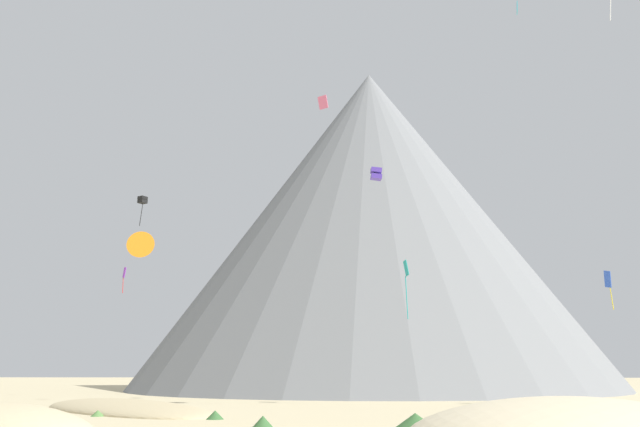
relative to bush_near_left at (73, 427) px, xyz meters
The scene contains 17 objects.
dune_foreground_left 20.02m from the bush_near_left, 99.63° to the left, with size 25.14×8.90×1.85m, color #C6B284.
bush_near_left is the anchor object (origin of this frame).
bush_far_right 10.92m from the bush_near_left, 23.20° to the left, with size 1.23×1.23×0.66m, color #386633.
bush_near_right 19.70m from the bush_near_left, 12.58° to the left, with size 2.41×2.41×0.85m, color #386633.
bush_ridge_crest 13.39m from the bush_near_left, 103.66° to the left, with size 1.03×1.03×0.45m, color #568442.
bush_far_left 12.04m from the bush_near_left, 60.33° to the left, with size 1.24×1.24×0.60m, color #386633.
rock_massif 80.45m from the bush_near_left, 76.55° to the left, with size 93.64×93.64×52.09m.
kite_orange_mid 27.48m from the bush_near_left, 99.07° to the left, with size 2.61×1.16×2.54m.
kite_teal_low 37.40m from the bush_near_left, 54.30° to the left, with size 0.49×1.12×5.67m.
kite_rainbow_high 41.45m from the bush_near_left, 64.62° to the left, with size 1.11×0.96×1.26m.
kite_violet_mid 49.73m from the bush_near_left, 105.12° to the left, with size 0.60×0.51×3.20m.
kite_indigo_mid 33.91m from the bush_near_left, 49.88° to the left, with size 1.05×1.02×1.09m.
kite_blue_low 49.18m from the bush_near_left, 34.96° to the left, with size 0.61×1.16×3.68m.
kite_cyan_high 56.31m from the bush_near_left, 39.10° to the left, with size 0.29×1.04×1.06m.
kite_yellow_low 48.70m from the bush_near_left, 74.80° to the left, with size 1.62×1.61×2.63m.
kite_lime_low 56.65m from the bush_near_left, 91.53° to the left, with size 0.93×0.91×4.12m.
kite_black_mid 58.10m from the bush_near_left, 103.39° to the left, with size 1.33×1.33×3.93m.
Camera 1 is at (1.36, -37.55, 3.60)m, focal length 40.68 mm.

